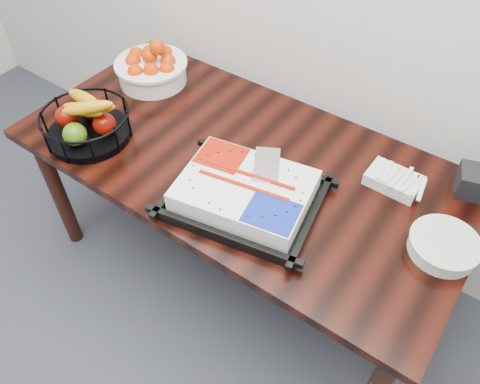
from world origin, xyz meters
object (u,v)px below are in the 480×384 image
Objects in this scene: plate_stack at (443,246)px; fruit_basket at (86,122)px; napkin_box at (477,183)px; cake_tray at (245,193)px; tangerine_bowl at (151,64)px; table at (241,172)px.

fruit_basket is at bearing -168.76° from plate_stack.
napkin_box is at bearing 23.66° from fruit_basket.
cake_tray is 0.73m from fruit_basket.
plate_stack is at bearing -7.03° from tangerine_bowl.
table is 13.26× the size of napkin_box.
napkin_box is at bearing 39.04° from cake_tray.
cake_tray is 1.63× the size of fruit_basket.
cake_tray is 2.55× the size of plate_stack.
plate_stack is (1.37, 0.27, -0.05)m from fruit_basket.
napkin_box reaches higher than plate_stack.
plate_stack is 0.33m from napkin_box.
table is at bearing -179.53° from plate_stack.
cake_tray is at bearing -140.96° from napkin_box.
tangerine_bowl reaches higher than fruit_basket.
fruit_basket is (-0.72, -0.08, 0.03)m from cake_tray.
fruit_basket is at bearing -155.03° from table.
tangerine_bowl is 1.45m from plate_stack.
tangerine_bowl reaches higher than napkin_box.
tangerine_bowl is at bearing 163.91° from table.
tangerine_bowl is 0.45m from fruit_basket.
cake_tray is 1.75× the size of tangerine_bowl.
plate_stack is (0.80, 0.01, 0.11)m from table.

